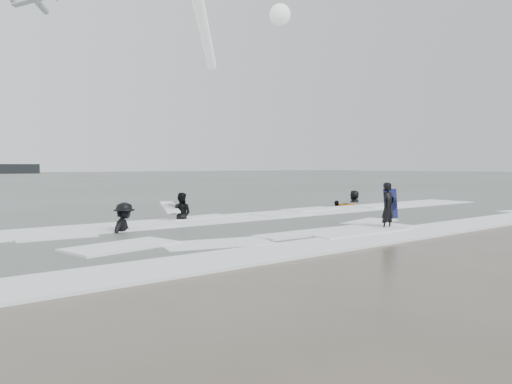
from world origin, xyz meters
TOP-DOWN VIEW (x-y plane):
  - ground at (0.00, 0.00)m, footprint 320.00×320.00m
  - surfer_centre at (1.71, 0.31)m, footprint 0.58×0.38m
  - surfer_wading at (-2.23, 6.67)m, footprint 1.00×1.00m
  - surfer_breaker at (-5.24, 4.80)m, footprint 1.32×1.28m
  - surfer_right_near at (7.29, 7.74)m, footprint 0.72×0.93m
  - surfer_right_far at (9.97, 8.91)m, footprint 1.07×1.05m
  - surf_foam at (0.00, 3.70)m, footprint 30.03×9.06m
  - bodyboards at (2.39, 4.99)m, footprint 11.22×7.83m
  - airshow_jet at (18.55, 43.52)m, footprint 29.06×38.19m

SIDE VIEW (x-z plane):
  - ground at x=0.00m, z-range 0.00..0.00m
  - surfer_centre at x=1.71m, z-range -0.78..0.78m
  - surfer_wading at x=-2.23m, z-range -0.82..0.82m
  - surfer_breaker at x=-5.24m, z-range -0.90..0.90m
  - surfer_right_near at x=7.29m, z-range -0.74..0.74m
  - surfer_right_far at x=9.97m, z-range -0.93..0.93m
  - surf_foam at x=0.00m, z-range 0.00..0.08m
  - bodyboards at x=2.39m, z-range -0.13..1.12m
  - airshow_jet at x=18.55m, z-range 16.96..24.63m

